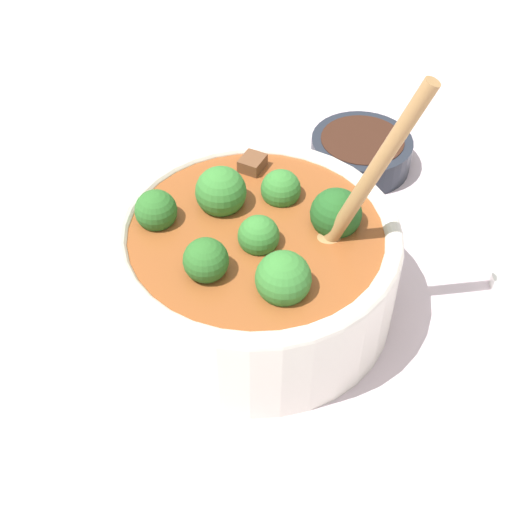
% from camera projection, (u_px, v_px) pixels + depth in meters
% --- Properties ---
extents(ground_plane, '(4.00, 4.00, 0.00)m').
position_uv_depth(ground_plane, '(256.00, 303.00, 0.64)').
color(ground_plane, silver).
extents(stew_bowl, '(0.24, 0.24, 0.24)m').
position_uv_depth(stew_bowl, '(256.00, 260.00, 0.60)').
color(stew_bowl, white).
rests_on(stew_bowl, ground_plane).
extents(condiment_bowl, '(0.11, 0.11, 0.04)m').
position_uv_depth(condiment_bowl, '(361.00, 151.00, 0.77)').
color(condiment_bowl, '#232833').
rests_on(condiment_bowl, ground_plane).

